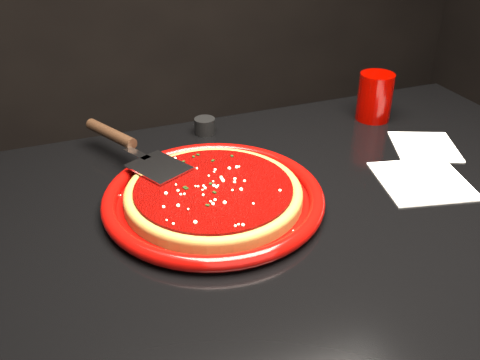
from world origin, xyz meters
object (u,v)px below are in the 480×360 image
plate (214,198)px  pizza_server (134,147)px  cup (375,97)px  ramekin (205,126)px  table (293,356)px

plate → pizza_server: bearing=119.6°
pizza_server → cup: 0.56m
cup → ramekin: cup is taller
cup → ramekin: (-0.38, 0.07, -0.04)m
cup → table: bearing=-139.4°
table → plate: plate is taller
plate → cup: cup is taller
ramekin → table: bearing=-78.1°
table → cup: bearing=40.6°
table → cup: 0.59m
table → plate: 0.42m
table → ramekin: size_ratio=26.89×
cup → plate: bearing=-155.3°
plate → cup: 0.50m
plate → ramekin: bearing=75.0°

